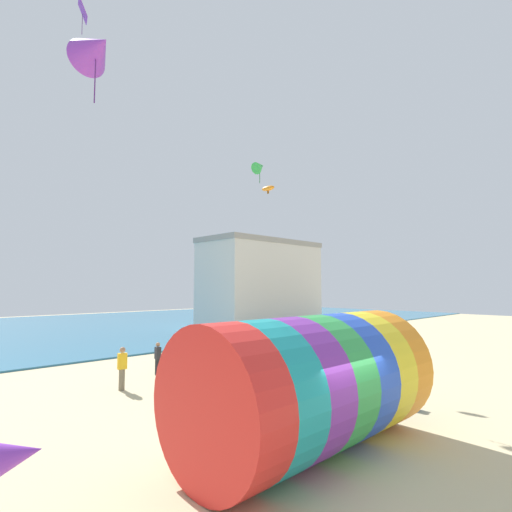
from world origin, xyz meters
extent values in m
plane|color=#CCBA8C|center=(0.00, 0.00, 0.00)|extent=(120.00, 120.00, 0.00)
cylinder|color=red|center=(-2.66, 0.80, 1.72)|extent=(1.03, 3.45, 3.45)
cylinder|color=teal|center=(-1.65, 0.79, 1.72)|extent=(1.03, 3.45, 3.45)
cylinder|color=purple|center=(-0.65, 0.79, 1.72)|extent=(1.03, 3.45, 3.45)
cylinder|color=green|center=(0.36, 0.78, 1.72)|extent=(1.03, 3.45, 3.45)
cylinder|color=blue|center=(1.37, 0.77, 1.72)|extent=(1.03, 3.45, 3.45)
cylinder|color=yellow|center=(2.38, 0.77, 1.72)|extent=(1.03, 3.45, 3.45)
cylinder|color=orange|center=(3.39, 0.76, 1.72)|extent=(1.03, 3.45, 3.45)
cylinder|color=black|center=(3.91, 0.76, 1.72)|extent=(0.08, 3.17, 3.17)
cylinder|color=#383D56|center=(5.63, 1.69, 0.41)|extent=(0.24, 0.24, 0.81)
cube|color=white|center=(5.63, 1.69, 1.12)|extent=(0.24, 0.37, 0.61)
sphere|color=#9E7051|center=(5.63, 1.69, 1.55)|extent=(0.22, 0.22, 0.22)
ellipsoid|color=orange|center=(7.34, 8.94, 9.53)|extent=(0.39, 0.87, 0.32)
cube|color=#8F4F12|center=(7.34, 8.94, 9.35)|extent=(0.03, 0.12, 0.22)
cone|color=green|center=(5.22, 7.46, 9.93)|extent=(0.84, 0.65, 0.79)
cylinder|color=#1E642A|center=(5.22, 7.46, 9.46)|extent=(0.03, 0.03, 0.64)
cube|color=purple|center=(-0.16, 15.97, 19.53)|extent=(0.71, 0.93, 1.11)
cylinder|color=#4C1E6B|center=(-0.16, 15.97, 18.70)|extent=(0.03, 0.03, 1.19)
cone|color=purple|center=(-4.13, 4.01, 10.21)|extent=(1.11, 1.17, 1.11)
cylinder|color=#4C1E6B|center=(-4.13, 4.01, 9.36)|extent=(0.03, 0.03, 1.13)
cylinder|color=#726651|center=(-0.26, 9.96, 0.43)|extent=(0.24, 0.24, 0.85)
cube|color=yellow|center=(-0.26, 9.96, 1.17)|extent=(0.40, 0.30, 0.64)
sphere|color=#9E7051|center=(-0.26, 9.96, 1.62)|extent=(0.23, 0.23, 0.23)
cylinder|color=black|center=(2.29, 11.49, 0.38)|extent=(0.24, 0.24, 0.75)
cube|color=#232328|center=(2.29, 11.49, 1.03)|extent=(0.29, 0.40, 0.56)
sphere|color=#9E7051|center=(2.29, 11.49, 1.44)|extent=(0.20, 0.20, 0.20)
cube|color=silver|center=(20.09, 22.09, 4.17)|extent=(12.07, 5.74, 8.34)
cube|color=gray|center=(20.09, 22.09, 8.59)|extent=(12.31, 5.86, 0.50)
cone|color=purple|center=(-6.92, -1.45, 2.63)|extent=(0.45, 0.36, 0.36)
cube|color=#2659B2|center=(5.65, 0.57, 0.18)|extent=(0.40, 0.55, 0.36)
camera|label=1|loc=(-8.01, -5.72, 4.17)|focal=28.00mm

